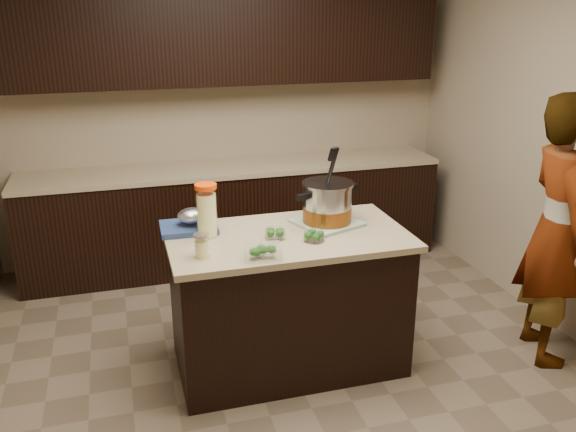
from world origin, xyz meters
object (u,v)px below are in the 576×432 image
object	(u,v)px
island	(288,300)
stock_pot	(327,205)
person	(557,231)
lemonade_pitcher	(207,212)

from	to	relation	value
island	stock_pot	bearing A→B (deg)	20.60
stock_pot	person	bearing A→B (deg)	-35.64
island	stock_pot	size ratio (longest dim) A/B	3.15
lemonade_pitcher	person	world-z (taller)	person
island	lemonade_pitcher	world-z (taller)	lemonade_pitcher
stock_pot	lemonade_pitcher	xyz separation A→B (m)	(-0.76, 0.01, 0.02)
lemonade_pitcher	person	bearing A→B (deg)	-11.99
island	person	xyz separation A→B (m)	(1.67, -0.34, 0.42)
lemonade_pitcher	stock_pot	bearing A→B (deg)	-0.71
stock_pot	person	xyz separation A→B (m)	(1.38, -0.45, -0.16)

